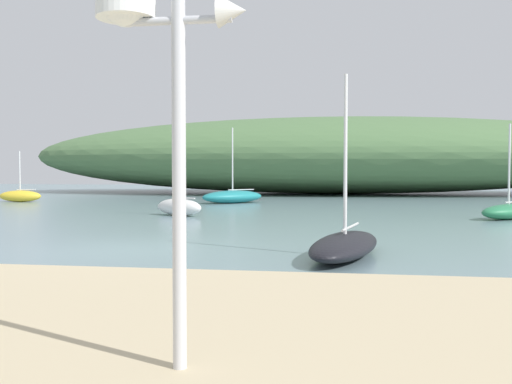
{
  "coord_description": "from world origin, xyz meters",
  "views": [
    {
      "loc": [
        5.12,
        -12.99,
        1.91
      ],
      "look_at": [
        2.3,
        5.35,
        1.2
      ],
      "focal_mm": 39.87,
      "sensor_mm": 36.0,
      "label": 1
    }
  ],
  "objects_px": {
    "sailboat_mid_channel": "(20,196)",
    "sailboat_by_sandbar": "(508,211)",
    "mast_structure": "(147,42)",
    "sailboat_inner_mooring": "(233,197)",
    "sailboat_outer_mooring": "(179,207)",
    "sailboat_east_reach": "(345,245)"
  },
  "relations": [
    {
      "from": "sailboat_east_reach",
      "to": "sailboat_inner_mooring",
      "type": "bearing_deg",
      "value": 107.94
    },
    {
      "from": "sailboat_mid_channel",
      "to": "mast_structure",
      "type": "bearing_deg",
      "value": -56.85
    },
    {
      "from": "sailboat_mid_channel",
      "to": "sailboat_by_sandbar",
      "type": "relative_size",
      "value": 0.82
    },
    {
      "from": "sailboat_outer_mooring",
      "to": "sailboat_by_sandbar",
      "type": "height_order",
      "value": "sailboat_by_sandbar"
    },
    {
      "from": "sailboat_outer_mooring",
      "to": "sailboat_by_sandbar",
      "type": "xyz_separation_m",
      "value": [
        13.18,
        0.25,
        -0.06
      ]
    },
    {
      "from": "sailboat_inner_mooring",
      "to": "sailboat_outer_mooring",
      "type": "bearing_deg",
      "value": -92.84
    },
    {
      "from": "sailboat_outer_mooring",
      "to": "sailboat_inner_mooring",
      "type": "bearing_deg",
      "value": 87.16
    },
    {
      "from": "mast_structure",
      "to": "sailboat_east_reach",
      "type": "height_order",
      "value": "sailboat_east_reach"
    },
    {
      "from": "sailboat_inner_mooring",
      "to": "sailboat_east_reach",
      "type": "bearing_deg",
      "value": -72.06
    },
    {
      "from": "sailboat_east_reach",
      "to": "sailboat_mid_channel",
      "type": "height_order",
      "value": "sailboat_east_reach"
    },
    {
      "from": "mast_structure",
      "to": "sailboat_by_sandbar",
      "type": "xyz_separation_m",
      "value": [
        8.03,
        18.58,
        -2.69
      ]
    },
    {
      "from": "sailboat_by_sandbar",
      "to": "sailboat_inner_mooring",
      "type": "xyz_separation_m",
      "value": [
        -12.71,
        9.06,
        0.07
      ]
    },
    {
      "from": "mast_structure",
      "to": "sailboat_mid_channel",
      "type": "xyz_separation_m",
      "value": [
        -17.59,
        26.92,
        -2.64
      ]
    },
    {
      "from": "sailboat_mid_channel",
      "to": "sailboat_inner_mooring",
      "type": "bearing_deg",
      "value": 3.15
    },
    {
      "from": "mast_structure",
      "to": "sailboat_outer_mooring",
      "type": "relative_size",
      "value": 1.08
    },
    {
      "from": "sailboat_mid_channel",
      "to": "sailboat_inner_mooring",
      "type": "height_order",
      "value": "sailboat_inner_mooring"
    },
    {
      "from": "sailboat_outer_mooring",
      "to": "sailboat_by_sandbar",
      "type": "bearing_deg",
      "value": 1.11
    },
    {
      "from": "sailboat_east_reach",
      "to": "sailboat_outer_mooring",
      "type": "xyz_separation_m",
      "value": [
        -6.85,
        10.44,
        0.11
      ]
    },
    {
      "from": "sailboat_east_reach",
      "to": "sailboat_inner_mooring",
      "type": "height_order",
      "value": "sailboat_inner_mooring"
    },
    {
      "from": "mast_structure",
      "to": "sailboat_east_reach",
      "type": "bearing_deg",
      "value": 77.76
    },
    {
      "from": "sailboat_east_reach",
      "to": "sailboat_by_sandbar",
      "type": "height_order",
      "value": "sailboat_east_reach"
    },
    {
      "from": "sailboat_east_reach",
      "to": "sailboat_inner_mooring",
      "type": "relative_size",
      "value": 0.97
    }
  ]
}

